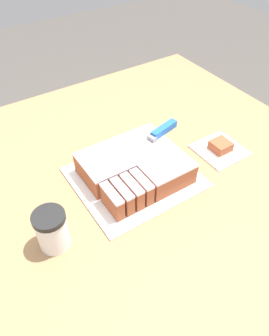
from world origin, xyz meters
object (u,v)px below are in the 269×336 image
brownie (221,146)px  cake (135,167)px  knife (156,135)px  coffee_cup (52,230)px  cake_board (134,177)px

brownie → cake: bearing=170.2°
cake → brownie: size_ratio=4.65×
knife → brownie: (0.19, -0.09, -0.06)m
coffee_cup → brownie: (0.58, 0.04, -0.03)m
cake → knife: (0.10, 0.04, 0.04)m
cake_board → cake: cake is taller
cake_board → cake: (0.00, 0.00, 0.04)m
cake_board → knife: 0.14m
coffee_cup → brownie: bearing=3.7°
cake_board → coffee_cup: bearing=-163.6°
coffee_cup → brownie: size_ratio=1.86×
cake → brownie: cake is taller
knife → coffee_cup: (-0.39, -0.13, -0.03)m
knife → brownie: knife is taller
cake_board → brownie: bearing=-8.9°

